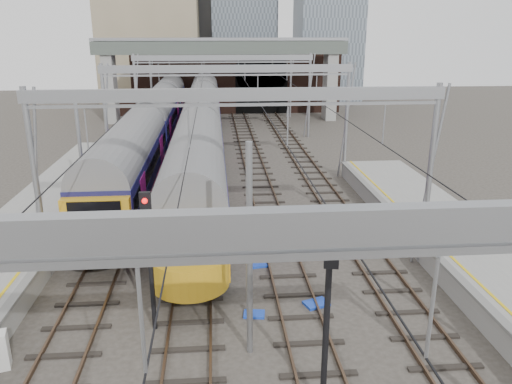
{
  "coord_description": "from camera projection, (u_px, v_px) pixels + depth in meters",
  "views": [
    {
      "loc": [
        -0.96,
        -11.89,
        10.01
      ],
      "look_at": [
        1.0,
        11.48,
        2.4
      ],
      "focal_mm": 35.0,
      "sensor_mm": 36.0,
      "label": 1
    }
  ],
  "objects": [
    {
      "name": "equip_cover_a",
      "position": [
        316.0,
        303.0,
        19.09
      ],
      "size": [
        1.07,
        0.91,
        0.11
      ],
      "primitive_type": "cube",
      "rotation": [
        0.0,
        0.0,
        0.35
      ],
      "color": "#193EBE",
      "rests_on": "ground"
    },
    {
      "name": "tracks",
      "position": [
        234.0,
        213.0,
        28.65
      ],
      "size": [
        14.4,
        80.0,
        0.22
      ],
      "color": "#4C3828",
      "rests_on": "ground"
    },
    {
      "name": "retaining_wall",
      "position": [
        232.0,
        78.0,
        62.44
      ],
      "size": [
        28.0,
        2.75,
        9.0
      ],
      "color": "black",
      "rests_on": "ground"
    },
    {
      "name": "equip_cover_c",
      "position": [
        258.0,
        265.0,
        22.25
      ],
      "size": [
        0.84,
        0.65,
        0.09
      ],
      "primitive_type": "cube",
      "rotation": [
        0.0,
        0.0,
        0.16
      ],
      "color": "#193EBE",
      "rests_on": "ground"
    },
    {
      "name": "equip_cover_b",
      "position": [
        254.0,
        314.0,
        18.38
      ],
      "size": [
        0.83,
        0.64,
        0.09
      ],
      "primitive_type": "cube",
      "rotation": [
        0.0,
        0.0,
        -0.14
      ],
      "color": "#193EBE",
      "rests_on": "ground"
    },
    {
      "name": "train_second",
      "position": [
        158.0,
        117.0,
        44.82
      ],
      "size": [
        2.94,
        50.95,
        5.01
      ],
      "color": "black",
      "rests_on": "ground"
    },
    {
      "name": "overhead_line",
      "position": [
        228.0,
        85.0,
        32.78
      ],
      "size": [
        16.8,
        80.0,
        8.0
      ],
      "color": "gray",
      "rests_on": "ground"
    },
    {
      "name": "overbridge",
      "position": [
        221.0,
        56.0,
        55.8
      ],
      "size": [
        28.0,
        3.0,
        9.25
      ],
      "color": "gray",
      "rests_on": "ground"
    },
    {
      "name": "signal_near_left",
      "position": [
        149.0,
        246.0,
        16.55
      ],
      "size": [
        0.36,
        0.48,
        5.12
      ],
      "rotation": [
        0.0,
        0.0,
        0.01
      ],
      "color": "black",
      "rests_on": "ground"
    },
    {
      "name": "train_main",
      "position": [
        204.0,
        105.0,
        51.68
      ],
      "size": [
        3.07,
        71.0,
        5.2
      ],
      "color": "black",
      "rests_on": "ground"
    },
    {
      "name": "signal_near_centre",
      "position": [
        328.0,
        301.0,
        13.0
      ],
      "size": [
        0.4,
        0.48,
        5.27
      ],
      "rotation": [
        0.0,
        0.0,
        -0.18
      ],
      "color": "black",
      "rests_on": "ground"
    }
  ]
}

